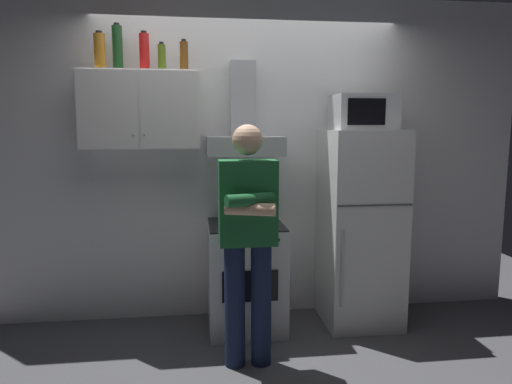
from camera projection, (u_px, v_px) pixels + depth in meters
ground_plane at (256, 340)px, 3.51m from camera, size 7.00×7.00×0.00m
back_wall_tiled at (247, 159)px, 3.92m from camera, size 4.80×0.10×2.70m
upper_cabinet at (141, 111)px, 3.54m from camera, size 0.90×0.37×0.60m
stove_oven at (246, 276)px, 3.69m from camera, size 0.60×0.62×0.87m
range_hood at (244, 131)px, 3.66m from camera, size 0.60×0.44×0.75m
refrigerator at (360, 228)px, 3.76m from camera, size 0.60×0.62×1.60m
microwave at (363, 113)px, 3.65m from camera, size 0.48×0.37×0.28m
person_standing at (248, 237)px, 3.03m from camera, size 0.38×0.33×1.64m
bottle_wine_green at (117, 48)px, 3.49m from camera, size 0.08×0.08×0.36m
bottle_beer_brown at (184, 57)px, 3.56m from camera, size 0.06×0.06×0.25m
bottle_soda_red at (144, 52)px, 3.50m from camera, size 0.08×0.08×0.30m
bottle_olive_oil at (162, 58)px, 3.51m from camera, size 0.06×0.06×0.22m
bottle_liquor_amber at (100, 51)px, 3.41m from camera, size 0.08×0.08×0.28m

